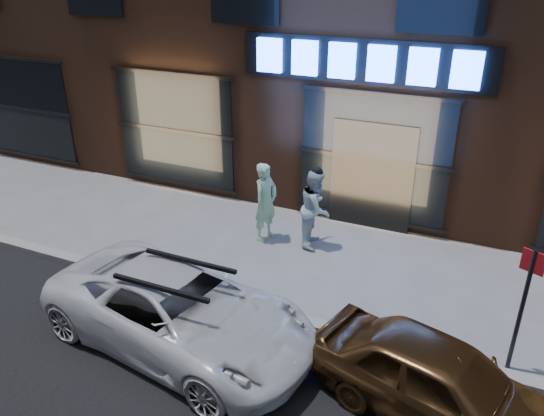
{
  "coord_description": "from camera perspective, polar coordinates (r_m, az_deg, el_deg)",
  "views": [
    {
      "loc": [
        2.32,
        -6.67,
        5.54
      ],
      "look_at": [
        -1.34,
        1.6,
        1.2
      ],
      "focal_mm": 35.0,
      "sensor_mm": 36.0,
      "label": 1
    }
  ],
  "objects": [
    {
      "name": "gold_sedan",
      "position": [
        7.46,
        17.76,
        -17.55
      ],
      "size": [
        3.67,
        2.25,
        1.17
      ],
      "primitive_type": "imported",
      "rotation": [
        0.0,
        0.0,
        1.3
      ],
      "color": "brown",
      "rests_on": "ground"
    },
    {
      "name": "man_cap",
      "position": [
        10.91,
        4.73,
        -0.01
      ],
      "size": [
        0.73,
        0.88,
        1.66
      ],
      "primitive_type": "imported",
      "rotation": [
        0.0,
        0.0,
        1.71
      ],
      "color": "silver",
      "rests_on": "ground"
    },
    {
      "name": "ground",
      "position": [
        8.97,
        3.76,
        -12.55
      ],
      "size": [
        90.0,
        90.0,
        0.0
      ],
      "primitive_type": "plane",
      "color": "slate",
      "rests_on": "ground"
    },
    {
      "name": "sign_post",
      "position": [
        8.22,
        25.46,
        -8.92
      ],
      "size": [
        0.3,
        0.15,
        2.01
      ],
      "rotation": [
        0.0,
        0.0,
        -0.41
      ],
      "color": "#262628",
      "rests_on": "ground"
    },
    {
      "name": "man_bowtie",
      "position": [
        11.09,
        -0.68,
        0.65
      ],
      "size": [
        0.56,
        0.71,
        1.7
      ],
      "primitive_type": "imported",
      "rotation": [
        0.0,
        0.0,
        1.31
      ],
      "color": "#B0E8C7",
      "rests_on": "ground"
    },
    {
      "name": "white_suv",
      "position": [
        8.37,
        -9.97,
        -10.83
      ],
      "size": [
        4.69,
        2.7,
        1.23
      ],
      "primitive_type": "imported",
      "rotation": [
        0.0,
        0.0,
        1.42
      ],
      "color": "silver",
      "rests_on": "ground"
    },
    {
      "name": "curb",
      "position": [
        8.94,
        3.77,
        -12.24
      ],
      "size": [
        60.0,
        0.25,
        0.12
      ],
      "primitive_type": "cube",
      "color": "gray",
      "rests_on": "ground"
    }
  ]
}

